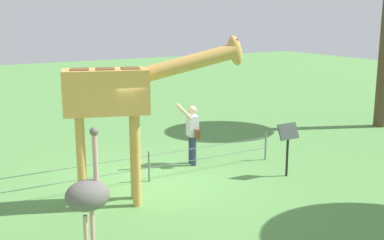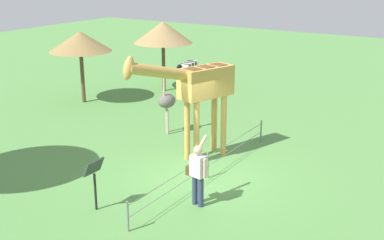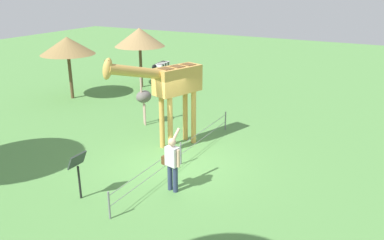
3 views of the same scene
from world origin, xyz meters
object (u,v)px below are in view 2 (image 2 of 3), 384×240
Objects in this scene: shade_hut_near at (163,32)px; shade_hut_far at (80,42)px; giraffe at (198,87)px; info_sign at (94,174)px; ostrich at (167,101)px; visitor at (198,172)px; zebra at (188,72)px.

shade_hut_near is 3.89m from shade_hut_far.
shade_hut_near is (-6.38, -5.83, 0.45)m from giraffe.
shade_hut_near reaches higher than info_sign.
shade_hut_near is (-4.89, -3.63, 1.54)m from ostrich.
ostrich is at bearing -136.99° from visitor.
ostrich reaches higher than zebra.
ostrich is at bearing 24.43° from zebra.
visitor is 0.53× the size of shade_hut_near.
info_sign is at bearing -5.14° from giraffe.
shade_hut_near is 2.44× the size of info_sign.
giraffe is at bearing -148.26° from visitor.
visitor reaches higher than info_sign.
shade_hut_far reaches higher than visitor.
giraffe is 1.15× the size of shade_hut_near.
shade_hut_far is (-5.50, -9.19, 1.71)m from visitor.
visitor is at bearing 43.01° from ostrich.
ostrich is at bearing -124.05° from giraffe.
visitor is at bearing 34.29° from zebra.
shade_hut_far is at bearing -26.96° from shade_hut_near.
zebra is 1.38× the size of info_sign.
ostrich is at bearing 36.58° from shade_hut_near.
giraffe reaches higher than shade_hut_near.
visitor reaches higher than zebra.
info_sign is at bearing 20.95° from zebra.
zebra is 4.94m from ostrich.
giraffe is 2.17× the size of visitor.
info_sign is at bearing 18.03° from ostrich.
shade_hut_near is at bearing -143.42° from ostrich.
zebra is at bearing -144.65° from giraffe.
info_sign is at bearing -51.93° from visitor.
shade_hut_far reaches higher than info_sign.
visitor is at bearing 31.74° from giraffe.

